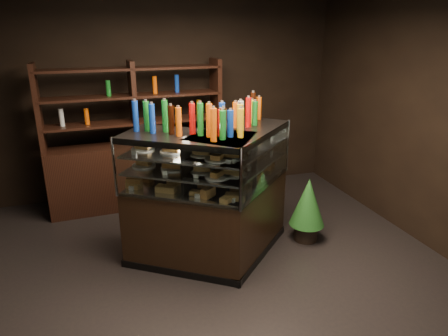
{
  "coord_description": "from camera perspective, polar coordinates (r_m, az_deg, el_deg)",
  "views": [
    {
      "loc": [
        -0.96,
        -3.33,
        2.37
      ],
      "look_at": [
        0.16,
        0.26,
        1.07
      ],
      "focal_mm": 32.0,
      "sensor_mm": 36.0,
      "label": 1
    }
  ],
  "objects": [
    {
      "name": "back_shelving",
      "position": [
        5.68,
        -12.22,
        0.61
      ],
      "size": [
        2.39,
        0.55,
        2.0
      ],
      "rotation": [
        0.0,
        0.0,
        0.06
      ],
      "color": "black",
      "rests_on": "ground"
    },
    {
      "name": "display_case",
      "position": [
        4.31,
        -1.39,
        -6.94
      ],
      "size": [
        1.98,
        1.38,
        1.42
      ],
      "rotation": [
        0.0,
        0.0,
        0.1
      ],
      "color": "black",
      "rests_on": "ground"
    },
    {
      "name": "bottles_top",
      "position": [
        3.96,
        -1.52,
        7.18
      ],
      "size": [
        1.44,
        0.82,
        0.3
      ],
      "color": "#D8590A",
      "rests_on": "display_case"
    },
    {
      "name": "food_display",
      "position": [
        4.08,
        -1.44,
        0.83
      ],
      "size": [
        1.61,
        0.96,
        0.44
      ],
      "color": "gold",
      "rests_on": "display_case"
    },
    {
      "name": "potted_conifer",
      "position": [
        4.72,
        11.92,
        -4.64
      ],
      "size": [
        0.41,
        0.41,
        0.87
      ],
      "rotation": [
        0.0,
        0.0,
        -0.27
      ],
      "color": "black",
      "rests_on": "ground"
    },
    {
      "name": "ground",
      "position": [
        4.2,
        -1.05,
        -15.22
      ],
      "size": [
        5.0,
        5.0,
        0.0
      ],
      "primitive_type": "plane",
      "color": "black",
      "rests_on": "ground"
    },
    {
      "name": "room_shell",
      "position": [
        3.5,
        -1.24,
        12.06
      ],
      "size": [
        5.02,
        5.02,
        3.01
      ],
      "color": "black",
      "rests_on": "ground"
    }
  ]
}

